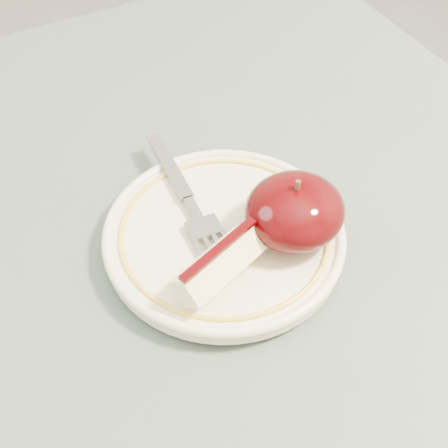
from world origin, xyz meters
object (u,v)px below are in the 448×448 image
apple_half (295,211)px  fork (188,200)px  plate (224,235)px  table (136,398)px

apple_half → fork: (-0.06, 0.07, -0.02)m
apple_half → plate: bearing=152.5°
fork → apple_half: bearing=-133.9°
plate → apple_half: (0.05, -0.03, 0.03)m
plate → apple_half: 0.06m
apple_half → fork: apple_half is taller
table → plate: (0.11, 0.05, 0.10)m
plate → apple_half: size_ratio=2.47×
table → plate: plate is taller
table → apple_half: bearing=8.0°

